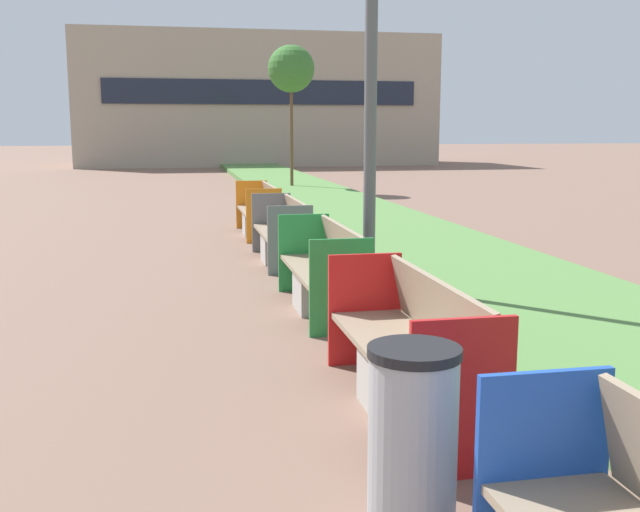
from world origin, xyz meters
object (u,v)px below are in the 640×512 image
object	(u,v)px
litter_bin	(413,439)
bench_grey_frame	(283,238)
sapling_tree_far	(291,70)
bench_red_frame	(409,359)
bench_green_frame	(324,277)
bench_orange_frame	(260,215)

from	to	relation	value
litter_bin	bench_grey_frame	bearing A→B (deg)	86.39
litter_bin	sapling_tree_far	world-z (taller)	sapling_tree_far
bench_red_frame	litter_bin	size ratio (longest dim) A/B	2.33
bench_red_frame	bench_green_frame	size ratio (longest dim) A/B	1.05
bench_green_frame	bench_orange_frame	bearing A→B (deg)	90.01
bench_grey_frame	bench_green_frame	bearing A→B (deg)	-89.97
bench_green_frame	bench_orange_frame	size ratio (longest dim) A/B	1.03
bench_green_frame	bench_red_frame	bearing A→B (deg)	-89.98
bench_grey_frame	bench_orange_frame	xyz separation A→B (m)	(0.00, 2.92, 0.00)
bench_orange_frame	bench_red_frame	bearing A→B (deg)	-89.99
bench_orange_frame	litter_bin	size ratio (longest dim) A/B	2.18
litter_bin	sapling_tree_far	distance (m)	20.36
bench_orange_frame	litter_bin	world-z (taller)	bench_orange_frame
bench_grey_frame	bench_orange_frame	world-z (taller)	same
bench_grey_frame	sapling_tree_far	world-z (taller)	sapling_tree_far
bench_orange_frame	bench_green_frame	bearing A→B (deg)	-89.99
litter_bin	sapling_tree_far	bearing A→B (deg)	82.56
bench_green_frame	bench_grey_frame	world-z (taller)	same
bench_green_frame	bench_orange_frame	distance (m)	5.95
bench_red_frame	litter_bin	distance (m)	1.61
litter_bin	bench_orange_frame	bearing A→B (deg)	87.39
sapling_tree_far	bench_grey_frame	bearing A→B (deg)	-99.75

